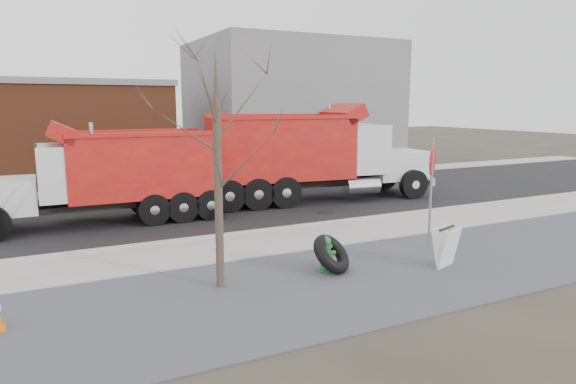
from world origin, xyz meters
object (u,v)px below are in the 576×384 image
sandwich_board (446,247)px  dump_truck_red_b (110,172)px  stop_sign (432,174)px  dump_truck_red_a (311,153)px  fire_hydrant (326,255)px  truck_tire (331,254)px

sandwich_board → dump_truck_red_b: 11.19m
stop_sign → dump_truck_red_b: bearing=122.2°
stop_sign → sandwich_board: stop_sign is taller
dump_truck_red_a → dump_truck_red_b: (-8.16, -0.60, -0.27)m
fire_hydrant → dump_truck_red_a: bearing=69.9°
truck_tire → dump_truck_red_b: dump_truck_red_b is taller
stop_sign → fire_hydrant: bearing=173.8°
fire_hydrant → truck_tire: 0.17m
stop_sign → dump_truck_red_b: dump_truck_red_b is taller
sandwich_board → dump_truck_red_a: dump_truck_red_a is taller
dump_truck_red_b → dump_truck_red_a: bearing=-175.1°
fire_hydrant → sandwich_board: sandwich_board is taller
truck_tire → dump_truck_red_b: size_ratio=0.17×
stop_sign → dump_truck_red_a: (0.50, 7.82, -0.07)m
sandwich_board → stop_sign: bearing=41.1°
fire_hydrant → truck_tire: truck_tire is taller
dump_truck_red_b → truck_tire: bearing=117.4°
sandwich_board → dump_truck_red_b: bearing=108.0°
truck_tire → stop_sign: size_ratio=0.45×
dump_truck_red_a → sandwich_board: bearing=-92.3°
fire_hydrant → dump_truck_red_a: (4.26, 8.37, 1.62)m
stop_sign → dump_truck_red_a: 7.84m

